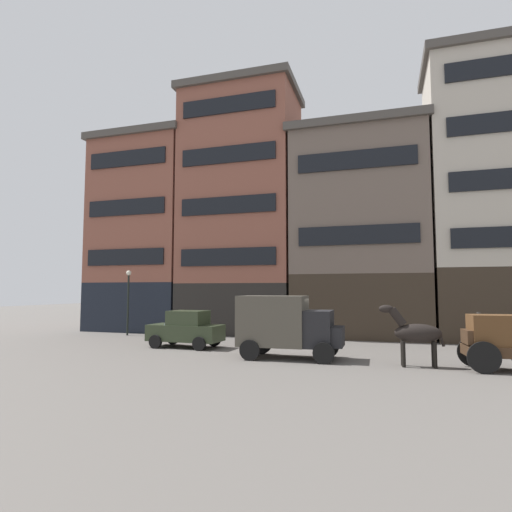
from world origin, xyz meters
TOP-DOWN VIEW (x-y plane):
  - ground_plane at (0.00, 0.00)m, footprint 120.00×120.00m
  - building_far_left at (-12.53, 8.64)m, footprint 7.50×5.82m
  - building_center_left at (-5.11, 8.63)m, footprint 8.03×5.82m
  - building_center_right at (2.85, 8.64)m, footprint 8.59×5.82m
  - cargo_wagon at (8.31, -1.63)m, footprint 3.00×1.70m
  - draft_horse at (5.36, -1.64)m, footprint 2.35×0.72m
  - delivery_truck_near at (0.29, -1.13)m, footprint 4.38×2.18m
  - sedan_light at (-5.30, 0.71)m, footprint 3.76×1.98m
  - pedestrian_officer at (8.66, 4.23)m, footprint 0.48×0.48m
  - streetlamp_curbside at (-11.40, 4.75)m, footprint 0.32×0.32m
  - fire_hydrant_curbside at (9.42, 4.79)m, footprint 0.24×0.24m

SIDE VIEW (x-z plane):
  - ground_plane at x=0.00m, z-range 0.00..0.00m
  - fire_hydrant_curbside at x=9.42m, z-range 0.01..0.84m
  - sedan_light at x=-5.30m, z-range 0.00..1.83m
  - pedestrian_officer at x=8.66m, z-range 0.08..1.88m
  - cargo_wagon at x=8.31m, z-range 0.16..2.14m
  - draft_horse at x=5.36m, z-range 0.12..2.42m
  - delivery_truck_near at x=0.29m, z-range 0.11..2.73m
  - streetlamp_curbside at x=-11.40m, z-range 0.61..4.73m
  - building_center_right at x=2.85m, z-range 0.04..13.20m
  - building_far_left at x=-12.53m, z-range 0.05..14.21m
  - building_center_left at x=-5.11m, z-range 0.05..17.00m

